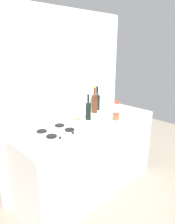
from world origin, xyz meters
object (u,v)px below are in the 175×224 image
butter_dish (95,123)px  condiment_jar_rear (117,104)px  mixing_bowl (76,117)px  condiment_jar_front (116,116)px  stovetop_hob (56,132)px  wine_bottle_leftmost (88,110)px  wine_bottle_mid_left (95,102)px  plate_stack (112,109)px  wine_bottle_mid_right (97,101)px

butter_dish → condiment_jar_rear: 0.80m
mixing_bowl → butter_dish: 0.27m
condiment_jar_rear → condiment_jar_front: bearing=-143.5°
stovetop_hob → mixing_bowl: size_ratio=3.19×
wine_bottle_leftmost → wine_bottle_mid_left: size_ratio=0.87×
plate_stack → condiment_jar_front: plate_stack is taller
wine_bottle_leftmost → condiment_jar_front: size_ratio=3.76×
plate_stack → wine_bottle_mid_left: bearing=136.8°
condiment_jar_rear → plate_stack: bearing=-155.8°
butter_dish → condiment_jar_front: 0.32m
condiment_jar_front → butter_dish: bearing=172.5°
butter_dish → wine_bottle_leftmost: bearing=66.8°
plate_stack → condiment_jar_front: 0.29m
plate_stack → wine_bottle_leftmost: wine_bottle_leftmost is taller
plate_stack → mixing_bowl: 0.57m
stovetop_hob → wine_bottle_mid_left: 0.81m
plate_stack → mixing_bowl: plate_stack is taller
wine_bottle_leftmost → butter_dish: 0.23m
plate_stack → mixing_bowl: size_ratio=1.57×
plate_stack → wine_bottle_mid_left: 0.26m
condiment_jar_rear → wine_bottle_mid_left: bearing=172.1°
butter_dish → wine_bottle_mid_left: bearing=44.6°
condiment_jar_front → condiment_jar_rear: bearing=36.5°
stovetop_hob → butter_dish: bearing=-18.4°
plate_stack → wine_bottle_mid_right: 0.25m
wine_bottle_mid_right → condiment_jar_rear: (0.29, -0.12, -0.08)m
plate_stack → wine_bottle_mid_right: wine_bottle_mid_right is taller
mixing_bowl → condiment_jar_front: 0.48m
stovetop_hob → wine_bottle_leftmost: wine_bottle_leftmost is taller
wine_bottle_mid_right → condiment_jar_rear: 0.33m
mixing_bowl → wine_bottle_mid_left: bearing=10.0°
wine_bottle_mid_right → condiment_jar_front: 0.47m
wine_bottle_mid_right → plate_stack: bearing=-75.7°
butter_dish → condiment_jar_front: condiment_jar_front is taller
plate_stack → wine_bottle_leftmost: size_ratio=0.71×
wine_bottle_mid_right → condiment_jar_front: wine_bottle_mid_right is taller
butter_dish → condiment_jar_rear: (0.75, 0.28, 0.01)m
wine_bottle_mid_left → wine_bottle_mid_right: bearing=28.2°
wine_bottle_mid_left → condiment_jar_front: bearing=-93.8°
butter_dish → condiment_jar_front: (0.32, -0.04, 0.01)m
wine_bottle_leftmost → butter_dish: size_ratio=1.96×
wine_bottle_mid_left → condiment_jar_rear: wine_bottle_mid_left is taller
butter_dish → plate_stack: bearing=18.6°
mixing_bowl → butter_dish: size_ratio=0.88×
stovetop_hob → wine_bottle_mid_left: (0.77, 0.19, 0.12)m
wine_bottle_mid_left → wine_bottle_mid_right: wine_bottle_mid_left is taller
wine_bottle_leftmost → butter_dish: (-0.08, -0.20, -0.09)m
wine_bottle_mid_left → wine_bottle_leftmost: bearing=-151.5°
mixing_bowl → condiment_jar_rear: size_ratio=1.63×
wine_bottle_mid_left → condiment_jar_front: 0.39m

